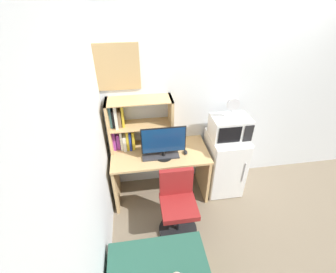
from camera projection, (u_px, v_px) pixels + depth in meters
The scene contains 12 objects.
wall_back at pixel (256, 95), 3.14m from camera, with size 6.40×0.04×2.60m, color silver.
wall_left at pixel (79, 213), 1.55m from camera, with size 0.04×4.40×2.60m, color silver.
desk at pixel (160, 166), 3.14m from camera, with size 1.23×0.62×0.74m.
hutch_bookshelf at pixel (131, 125), 2.94m from camera, with size 0.79×0.29×0.67m.
monitor at pixel (164, 142), 2.81m from camera, with size 0.54×0.22×0.42m.
keyboard at pixel (161, 156), 2.92m from camera, with size 0.45×0.13×0.02m, color #333338.
computer_mouse at pixel (185, 152), 2.98m from camera, with size 0.05×0.09×0.04m, color black.
mini_fridge at pixel (224, 163), 3.29m from camera, with size 0.48×0.54×0.88m.
microwave at pixel (230, 127), 2.97m from camera, with size 0.47×0.34×0.28m.
desk_fan at pixel (233, 107), 2.81m from camera, with size 0.15×0.11×0.26m.
desk_chair at pixel (178, 207), 2.74m from camera, with size 0.46×0.46×0.83m.
wall_corkboard at pixel (113, 68), 2.63m from camera, with size 0.59×0.02×0.53m, color tan.
Camera 1 is at (-1.19, -2.69, 2.58)m, focal length 25.29 mm.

